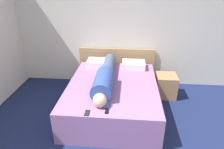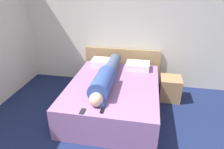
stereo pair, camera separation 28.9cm
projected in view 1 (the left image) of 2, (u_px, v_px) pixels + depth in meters
name	position (u px, v px, depth m)	size (l,w,h in m)	color
wall_back	(124.00, 26.00, 4.21)	(5.82, 0.06, 2.60)	silver
bed	(113.00, 97.00, 3.62)	(1.55, 1.94, 0.53)	#936699
headboard	(117.00, 66.00, 4.54)	(1.67, 0.04, 0.82)	tan
nightstand	(166.00, 86.00, 4.07)	(0.40, 0.42, 0.46)	#A37A51
person_lying	(105.00, 77.00, 3.42)	(0.32, 1.73, 0.32)	#DBB293
pillow_near_headboard	(99.00, 63.00, 4.16)	(0.49, 0.34, 0.15)	white
pillow_second	(134.00, 65.00, 4.11)	(0.46, 0.34, 0.14)	white
tv_remote	(107.00, 110.00, 2.78)	(0.04, 0.15, 0.02)	black
cell_phone	(87.00, 113.00, 2.73)	(0.06, 0.13, 0.01)	black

